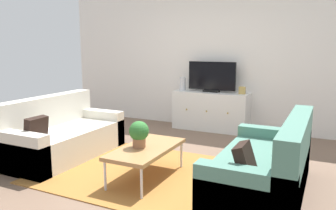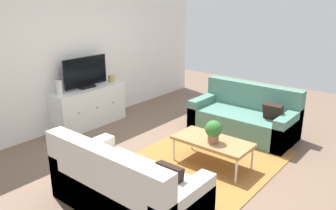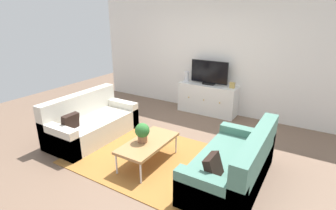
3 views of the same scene
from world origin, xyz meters
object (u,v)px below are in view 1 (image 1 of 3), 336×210
(tv_console, at_px, (211,111))
(flat_screen_tv, at_px, (212,77))
(couch_right_side, at_px, (269,170))
(potted_plant, at_px, (139,133))
(coffee_table, at_px, (146,150))
(mantel_clock, at_px, (242,90))
(couch_left_side, at_px, (60,137))
(glass_vase, at_px, (183,84))

(tv_console, bearing_deg, flat_screen_tv, 90.00)
(couch_right_side, relative_size, potted_plant, 5.52)
(coffee_table, distance_m, mantel_clock, 2.64)
(couch_left_side, distance_m, coffee_table, 1.53)
(coffee_table, relative_size, flat_screen_tv, 1.22)
(couch_right_side, distance_m, tv_console, 2.79)
(couch_left_side, height_order, flat_screen_tv, flat_screen_tv)
(coffee_table, bearing_deg, mantel_clock, 79.46)
(couch_right_side, relative_size, coffee_table, 1.60)
(flat_screen_tv, distance_m, glass_vase, 0.59)
(couch_right_side, xyz_separation_m, flat_screen_tv, (-1.46, 2.39, 0.70))
(tv_console, xyz_separation_m, mantel_clock, (0.57, 0.00, 0.42))
(flat_screen_tv, bearing_deg, glass_vase, -177.99)
(couch_left_side, height_order, potted_plant, couch_left_side)
(tv_console, bearing_deg, coffee_table, -87.91)
(potted_plant, xyz_separation_m, mantel_clock, (0.54, 2.61, 0.21))
(couch_left_side, height_order, couch_right_side, same)
(couch_left_side, distance_m, flat_screen_tv, 2.87)
(tv_console, height_order, flat_screen_tv, flat_screen_tv)
(tv_console, relative_size, flat_screen_tv, 1.56)
(couch_right_side, xyz_separation_m, tv_console, (-1.46, 2.37, 0.08))
(couch_left_side, bearing_deg, coffee_table, -7.01)
(couch_right_side, relative_size, glass_vase, 7.02)
(potted_plant, bearing_deg, glass_vase, 102.88)
(couch_left_side, xyz_separation_m, flat_screen_tv, (1.42, 2.39, 0.70))
(couch_left_side, distance_m, mantel_clock, 3.14)
(couch_right_side, bearing_deg, potted_plant, -170.68)
(coffee_table, xyz_separation_m, mantel_clock, (0.48, 2.56, 0.41))
(mantel_clock, bearing_deg, potted_plant, -101.77)
(couch_right_side, bearing_deg, couch_left_side, 180.00)
(couch_right_side, xyz_separation_m, coffee_table, (-1.36, -0.19, 0.08))
(mantel_clock, bearing_deg, glass_vase, 180.00)
(flat_screen_tv, relative_size, mantel_clock, 6.80)
(couch_left_side, height_order, tv_console, couch_left_side)
(couch_left_side, xyz_separation_m, mantel_clock, (1.99, 2.37, 0.50))
(flat_screen_tv, bearing_deg, coffee_table, -87.93)
(couch_right_side, relative_size, flat_screen_tv, 1.94)
(flat_screen_tv, xyz_separation_m, mantel_clock, (0.57, -0.02, -0.21))
(couch_right_side, bearing_deg, mantel_clock, 110.46)
(mantel_clock, bearing_deg, tv_console, -180.00)
(glass_vase, bearing_deg, coffee_table, -75.47)
(potted_plant, xyz_separation_m, flat_screen_tv, (-0.03, 2.63, 0.42))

